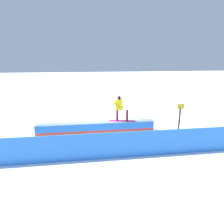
# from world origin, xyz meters

# --- Properties ---
(ground_plane) EXTENTS (120.00, 120.00, 0.00)m
(ground_plane) POSITION_xyz_m (0.00, 0.00, 0.00)
(ground_plane) COLOR white
(grind_box) EXTENTS (6.97, 0.66, 0.71)m
(grind_box) POSITION_xyz_m (0.00, 0.00, 0.32)
(grind_box) COLOR blue
(grind_box) RESTS_ON ground_plane
(snowboarder) EXTENTS (1.59, 0.73, 1.53)m
(snowboarder) POSITION_xyz_m (-1.42, -0.00, 1.53)
(snowboarder) COLOR #B71B89
(snowboarder) RESTS_ON grind_box
(safety_fence) EXTENTS (11.98, 0.36, 1.23)m
(safety_fence) POSITION_xyz_m (0.00, 3.04, 0.61)
(safety_fence) COLOR #2E7BE6
(safety_fence) RESTS_ON ground_plane
(trail_marker) EXTENTS (0.40, 0.10, 1.77)m
(trail_marker) POSITION_xyz_m (-4.92, 0.65, 0.96)
(trail_marker) COLOR #262628
(trail_marker) RESTS_ON ground_plane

